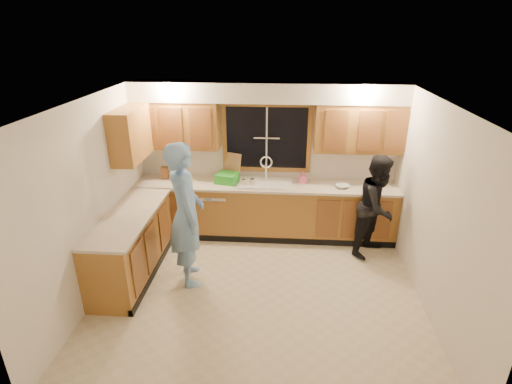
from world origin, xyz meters
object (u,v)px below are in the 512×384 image
Objects in this scene: man at (186,215)px; dish_crate at (227,178)px; woman at (378,206)px; soap_bottle at (303,177)px; stove at (116,267)px; bowl at (343,186)px; knife_block at (165,173)px; sink at (265,187)px; dishwasher at (214,211)px.

man is 1.40m from dish_crate.
woman is 1.24m from soap_bottle.
stove is at bearing 99.29° from man.
woman is at bearing -11.23° from dish_crate.
woman is 7.99× the size of bowl.
soap_bottle is at bearing 105.38° from woman.
knife_block is at bearing 178.78° from soap_bottle.
woman is at bearing -14.65° from sink.
bowl is (1.84, -0.10, -0.05)m from dish_crate.
knife_block is (-1.68, 0.11, 0.15)m from sink.
woman reaches higher than soap_bottle.
dishwasher is at bearing -179.01° from sink.
knife_block is at bearing 120.79° from woman.
bowl is (2.19, 1.26, -0.04)m from man.
dish_crate is (-2.33, 0.46, 0.21)m from woman.
dish_crate is (-0.62, 0.02, 0.13)m from sink.
sink is 1.66m from man.
woman is at bearing -13.09° from knife_block.
soap_bottle is at bearing -68.91° from man.
knife_block is 0.99× the size of bowl.
soap_bottle is (-1.11, 0.51, 0.23)m from woman.
sink is at bearing -1.51° from dish_crate.
bowl is (-0.49, 0.37, 0.15)m from woman.
stove is 2.25m from dish_crate.
soap_bottle is 1.02× the size of bowl.
knife_block reaches higher than bowl.
man is 10.00× the size of bowl.
bowl is at bearing 30.03° from stove.
dishwasher is (-0.85, -0.01, -0.45)m from sink.
man is 9.81× the size of soap_bottle.
knife_block is (-0.71, 1.46, 0.03)m from man.
woman is (2.68, 0.90, -0.20)m from man.
bowl is at bearing -13.21° from soap_bottle.
soap_bottle reaches higher than bowl.
knife_block is at bearing 5.00° from man.
dishwasher is 2.62m from woman.
dish_crate is at bearing -35.18° from man.
sink is 4.38× the size of knife_block.
bowl is (1.22, -0.08, 0.08)m from sink.
bowl is at bearing -1.80° from dishwasher.
woman reaches higher than bowl.
sink reaches higher than stove.
woman is (3.51, 1.38, 0.34)m from stove.
knife_block is (-3.38, 0.56, 0.23)m from woman.
dishwasher is 2.04m from stove.
sink is 4.27× the size of soap_bottle.
man is (-0.97, -1.34, 0.12)m from sink.
woman is 8.04× the size of knife_block.
dishwasher is 0.52× the size of woman.
sink is 1.69m from knife_block.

